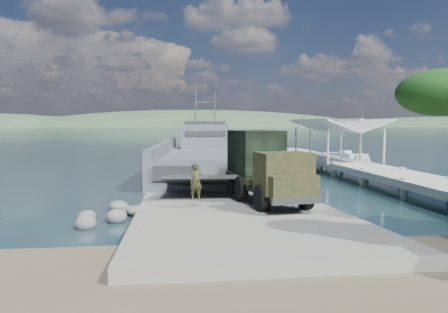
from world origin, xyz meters
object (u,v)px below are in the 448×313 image
Objects in this scene: pier at (340,157)px; military_truck at (264,166)px; landing_craft at (206,162)px; sailboat_near at (362,160)px; sailboat_far at (341,155)px; soldier at (196,189)px.

military_truck is at bearing -123.58° from pier.
landing_craft is 20.68m from sailboat_near.
pier is at bearing -13.82° from landing_craft.
military_truck is at bearing -139.20° from sailboat_far.
military_truck is (1.62, -20.85, 1.58)m from landing_craft.
sailboat_far is (7.53, 18.46, -1.28)m from pier.
landing_craft is 4.13× the size of military_truck.
sailboat_near is at bearing 48.62° from military_truck.
military_truck is (-11.12, -16.75, 0.84)m from pier.
sailboat_far is (0.57, 8.15, -0.03)m from sailboat_near.
military_truck is at bearing -81.55° from landing_craft.
soldier is (-15.02, -18.49, -0.15)m from pier.
sailboat_near is at bearing 38.62° from soldier.
pier is 12.51m from sailboat_near.
landing_craft reaches higher than sailboat_far.
pier is at bearing -133.49° from sailboat_far.
pier is at bearing 48.80° from military_truck.
landing_craft is at bearing 162.18° from pier.
soldier is at bearing -91.75° from landing_craft.
soldier is at bearing -163.53° from military_truck.
military_truck is 4.57× the size of soldier.
soldier is 0.29× the size of sailboat_near.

